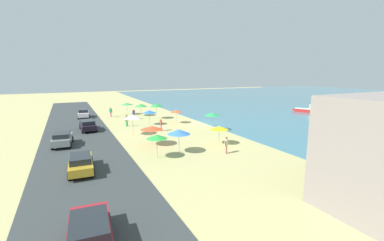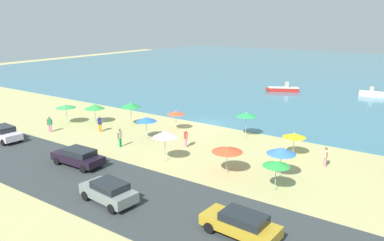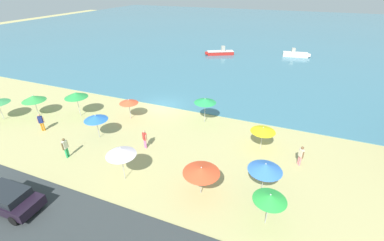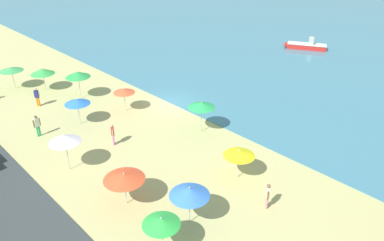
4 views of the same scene
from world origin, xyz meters
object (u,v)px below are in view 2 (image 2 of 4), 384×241
beach_umbrella_9 (294,135)px  parked_car_1 (78,157)px  bather_0 (100,123)px  parked_car_0 (109,191)px  beach_umbrella_2 (227,149)px  beach_umbrella_1 (165,134)px  skiff_nearshore (283,89)px  beach_umbrella_7 (246,114)px  bather_1 (50,123)px  bather_4 (186,137)px  bather_2 (326,156)px  bather_3 (120,137)px  parked_car_2 (4,133)px  parked_car_3 (241,224)px  beach_umbrella_3 (66,106)px  beach_umbrella_4 (176,113)px  beach_umbrella_6 (131,105)px  beach_umbrella_8 (276,164)px  skiff_offshore (375,94)px  beach_umbrella_10 (95,106)px  beach_umbrella_5 (281,151)px  beach_umbrella_0 (146,119)px

beach_umbrella_9 → parked_car_1: size_ratio=0.45×
bather_0 → parked_car_0: size_ratio=0.42×
bather_0 → beach_umbrella_2: bearing=-7.0°
beach_umbrella_1 → skiff_nearshore: (-3.39, 35.59, -1.91)m
beach_umbrella_9 → beach_umbrella_7: bearing=156.3°
bather_1 → bather_4: bather_1 is taller
bather_2 → bather_3: bather_3 is taller
bather_3 → bather_4: (5.11, 3.46, -0.04)m
beach_umbrella_2 → beach_umbrella_9: (2.89, 6.70, -0.09)m
bather_1 → parked_car_2: 4.53m
beach_umbrella_1 → bather_3: size_ratio=1.53×
bather_4 → parked_car_3: bearing=-43.3°
beach_umbrella_3 → beach_umbrella_7: bearing=20.5°
beach_umbrella_4 → beach_umbrella_7: bearing=16.4°
beach_umbrella_1 → bather_4: beach_umbrella_1 is taller
bather_3 → parked_car_1: bearing=-83.2°
beach_umbrella_6 → parked_car_0: bearing=-51.0°
beach_umbrella_6 → parked_car_0: (11.65, -14.40, -1.52)m
beach_umbrella_3 → beach_umbrella_7: (19.16, 7.15, 0.29)m
beach_umbrella_3 → bather_4: 16.07m
bather_1 → parked_car_3: size_ratio=0.38×
beach_umbrella_7 → beach_umbrella_8: bearing=-54.1°
beach_umbrella_8 → parked_car_0: beach_umbrella_8 is taller
beach_umbrella_6 → skiff_offshore: (19.80, 32.98, -1.87)m
parked_car_1 → parked_car_2: parked_car_2 is taller
beach_umbrella_7 → skiff_nearshore: 26.30m
bather_1 → beach_umbrella_6: bearing=51.6°
bather_2 → bather_1: bearing=-166.1°
bather_4 → parked_car_2: bearing=-151.1°
beach_umbrella_1 → beach_umbrella_3: beach_umbrella_1 is taller
beach_umbrella_2 → beach_umbrella_10: 20.10m
beach_umbrella_2 → beach_umbrella_5: (3.73, 1.57, 0.19)m
bather_0 → parked_car_3: bearing=-23.5°
parked_car_0 → skiff_offshore: (8.15, 47.38, -0.35)m
beach_umbrella_3 → bather_4: beach_umbrella_3 is taller
beach_umbrella_7 → skiff_offshore: (7.31, 29.39, -1.83)m
parked_car_3 → beach_umbrella_4: bearing=136.5°
bather_0 → parked_car_3: size_ratio=0.39×
beach_umbrella_8 → beach_umbrella_9: 7.70m
beach_umbrella_6 → parked_car_1: bearing=-66.7°
beach_umbrella_0 → beach_umbrella_8: (15.20, -3.91, 0.01)m
beach_umbrella_1 → skiff_offshore: 40.66m
bather_3 → parked_car_3: size_ratio=0.40×
bather_1 → bather_4: size_ratio=1.00×
beach_umbrella_0 → beach_umbrella_1: bearing=-35.2°
parked_car_1 → parked_car_2: 11.20m
beach_umbrella_6 → skiff_nearshore: 29.95m
skiff_nearshore → beach_umbrella_4: bearing=-92.8°
bather_4 → parked_car_3: bather_4 is taller
beach_umbrella_0 → beach_umbrella_4: size_ratio=1.06×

